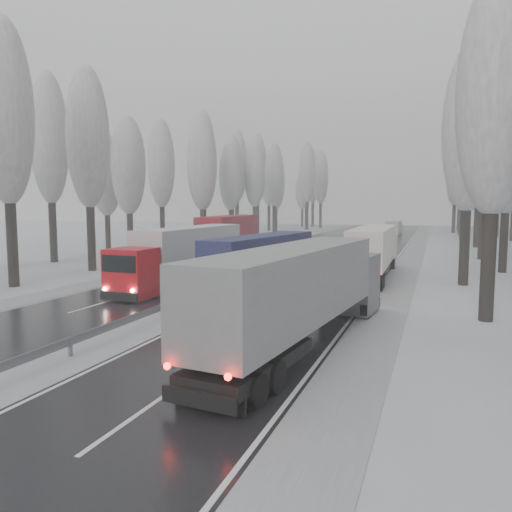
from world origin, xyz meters
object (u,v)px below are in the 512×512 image
Objects in this scene: truck_blue_box at (269,258)px; truck_cream_box at (375,248)px; truck_red_red at (226,234)px; truck_grey_tarp at (304,288)px; truck_red_white at (185,251)px; box_truck_distant at (394,228)px.

truck_cream_box is at bearing 60.95° from truck_blue_box.
truck_blue_box is 19.88m from truck_red_red.
truck_cream_box is at bearing -34.73° from truck_red_red.
truck_grey_tarp is 0.91× the size of truck_red_red.
truck_cream_box is 0.99× the size of truck_red_white.
box_truck_distant is at bearing 92.29° from truck_cream_box.
truck_red_red is (-10.40, 16.94, 0.44)m from truck_blue_box.
truck_red_white reaches higher than box_truck_distant.
truck_cream_box is (0.42, 20.16, -0.06)m from truck_grey_tarp.
truck_blue_box is 0.93× the size of truck_red_white.
truck_grey_tarp is at bearing -58.31° from truck_blue_box.
truck_red_red is (-3.83, 16.36, 0.26)m from truck_red_white.
truck_red_white is at bearing -82.90° from truck_red_red.
truck_red_red is at bearing 128.87° from truck_blue_box.
truck_blue_box is 0.83× the size of truck_red_red.
truck_red_white is (-12.48, -7.44, 0.04)m from truck_cream_box.
truck_cream_box is 0.88× the size of truck_red_red.
truck_cream_box is (5.91, 8.02, 0.15)m from truck_blue_box.
truck_blue_box is 62.77m from box_truck_distant.
truck_red_red reaches higher than truck_grey_tarp.
truck_red_red is (-15.89, 29.08, 0.23)m from truck_grey_tarp.
truck_red_white is (-12.06, 12.72, -0.03)m from truck_grey_tarp.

